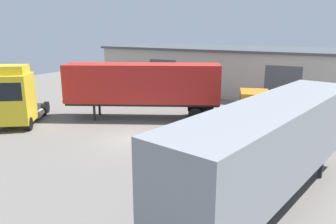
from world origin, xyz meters
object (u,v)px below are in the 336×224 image
tractor_unit_yellow (15,98)px  gravel_pile (85,91)px  flatbed_truck_orange (272,112)px  container_trailer_teal (273,143)px  container_trailer_black (143,84)px

tractor_unit_yellow → gravel_pile: size_ratio=1.44×
flatbed_truck_orange → gravel_pile: bearing=-22.7°
gravel_pile → flatbed_truck_orange: bearing=-3.9°
flatbed_truck_orange → gravel_pile: 18.13m
tractor_unit_yellow → container_trailer_teal: tractor_unit_yellow is taller
container_trailer_black → tractor_unit_yellow: bearing=17.2°
tractor_unit_yellow → container_trailer_teal: 18.23m
flatbed_truck_orange → container_trailer_teal: bearing=82.8°
flatbed_truck_orange → container_trailer_black: size_ratio=0.72×
gravel_pile → tractor_unit_yellow: bearing=-77.1°
tractor_unit_yellow → container_trailer_black: tractor_unit_yellow is taller
flatbed_truck_orange → tractor_unit_yellow: bearing=7.4°
gravel_pile → container_trailer_teal: bearing=-29.4°
tractor_unit_yellow → flatbed_truck_orange: bearing=80.4°
flatbed_truck_orange → gravel_pile: (-18.09, 1.23, -0.45)m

